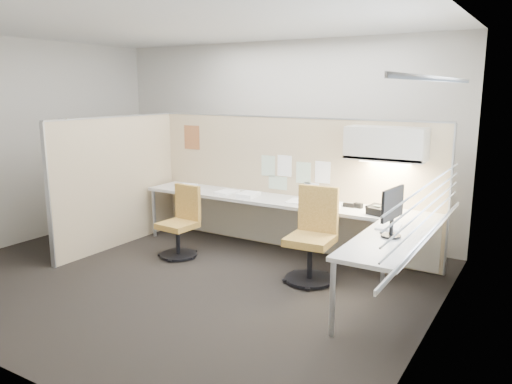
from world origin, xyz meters
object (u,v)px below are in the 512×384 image
Objects in this scene: desk at (298,215)px; phone at (377,210)px; chair_right at (313,238)px; chair_left at (181,224)px; monitor at (392,209)px.

phone reaches higher than desk.
phone is at bearing 1.46° from desk.
chair_left is at bearing 179.67° from chair_right.
chair_right is 0.80m from phone.
chair_right is at bearing 7.50° from chair_left.
desk is 3.85× the size of chair_right.
chair_right reaches higher than chair_left.
chair_right is 2.17× the size of monitor.
monitor is at bearing -21.51° from chair_right.
monitor is at bearing -29.30° from desk.
chair_right is (0.41, -0.46, -0.12)m from desk.
chair_right is at bearing -123.66° from phone.
monitor is (2.75, -0.20, 0.59)m from chair_left.
chair_left is at bearing -150.36° from phone.
desk is 8.37× the size of monitor.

